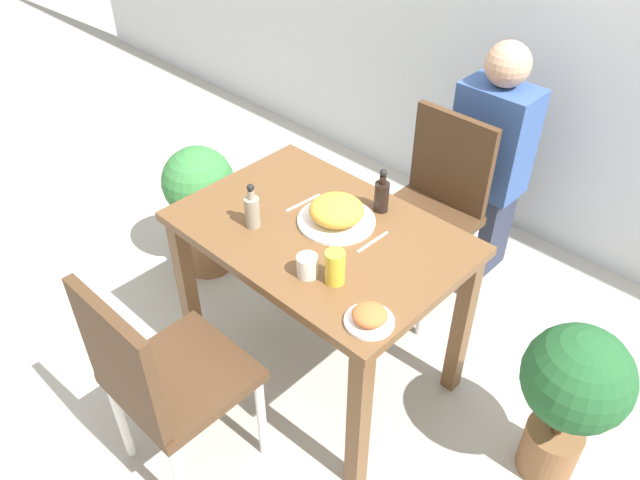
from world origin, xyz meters
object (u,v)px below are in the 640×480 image
object	(u,v)px
side_plate	(370,317)
sauce_bottle	(382,195)
drink_cup	(307,266)
potted_plant_right	(572,391)
food_plate	(337,212)
potted_plant_left	(201,201)
chair_near	(160,377)
juice_glass	(335,267)
condiment_bottle	(252,210)
person_figure	(489,163)
chair_far	(432,202)

from	to	relation	value
side_plate	sauce_bottle	size ratio (longest dim) A/B	0.86
side_plate	drink_cup	xyz separation A→B (m)	(-0.29, 0.03, 0.01)
potted_plant_right	drink_cup	bearing A→B (deg)	-151.57
food_plate	potted_plant_left	xyz separation A→B (m)	(-0.90, 0.02, -0.39)
chair_near	potted_plant_right	bearing A→B (deg)	-136.30
juice_glass	potted_plant_left	bearing A→B (deg)	166.87
chair_near	sauce_bottle	distance (m)	1.01
potted_plant_right	sauce_bottle	bearing A→B (deg)	178.73
side_plate	condiment_bottle	world-z (taller)	condiment_bottle
potted_plant_right	person_figure	xyz separation A→B (m)	(-0.88, 0.86, 0.13)
side_plate	drink_cup	world-z (taller)	drink_cup
chair_near	potted_plant_left	world-z (taller)	chair_near
chair_near	food_plate	distance (m)	0.84
food_plate	condiment_bottle	size ratio (longest dim) A/B	1.60
side_plate	sauce_bottle	xyz separation A→B (m)	(-0.35, 0.48, 0.04)
chair_far	potted_plant_right	size ratio (longest dim) A/B	1.31
juice_glass	sauce_bottle	size ratio (longest dim) A/B	0.67
sauce_bottle	potted_plant_right	world-z (taller)	sauce_bottle
chair_near	potted_plant_left	distance (m)	1.18
potted_plant_left	person_figure	distance (m)	1.39
chair_far	potted_plant_left	size ratio (longest dim) A/B	1.34
chair_far	condiment_bottle	distance (m)	0.94
condiment_bottle	potted_plant_left	world-z (taller)	condiment_bottle
juice_glass	potted_plant_left	size ratio (longest dim) A/B	0.18
potted_plant_right	person_figure	distance (m)	1.24
sauce_bottle	juice_glass	bearing A→B (deg)	-70.57
chair_near	potted_plant_right	xyz separation A→B (m)	(0.99, 0.94, -0.07)
chair_near	sauce_bottle	xyz separation A→B (m)	(0.12, 0.96, 0.30)
chair_far	person_figure	xyz separation A→B (m)	(0.05, 0.37, 0.06)
side_plate	potted_plant_right	world-z (taller)	side_plate
drink_cup	juice_glass	world-z (taller)	juice_glass
food_plate	chair_far	bearing A→B (deg)	89.35
chair_far	potted_plant_right	bearing A→B (deg)	-27.54
juice_glass	sauce_bottle	world-z (taller)	sauce_bottle
condiment_bottle	side_plate	bearing A→B (deg)	-7.49
chair_near	potted_plant_right	world-z (taller)	chair_near
sauce_bottle	potted_plant_right	size ratio (longest dim) A/B	0.26
side_plate	juice_glass	distance (m)	0.22
sauce_bottle	potted_plant_left	distance (m)	1.07
juice_glass	potted_plant_left	world-z (taller)	juice_glass
potted_plant_left	condiment_bottle	bearing A→B (deg)	-19.35
drink_cup	side_plate	bearing A→B (deg)	-5.19
condiment_bottle	person_figure	xyz separation A→B (m)	(0.26, 1.24, -0.24)
chair_near	condiment_bottle	bearing A→B (deg)	-74.76
food_plate	side_plate	size ratio (longest dim) A/B	1.85
side_plate	juice_glass	xyz separation A→B (m)	(-0.20, 0.07, 0.03)
condiment_bottle	potted_plant_left	size ratio (longest dim) A/B	0.26
person_figure	chair_far	bearing A→B (deg)	-97.21
side_plate	potted_plant_left	xyz separation A→B (m)	(-1.32, 0.33, -0.37)
potted_plant_left	chair_far	bearing A→B (deg)	34.15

